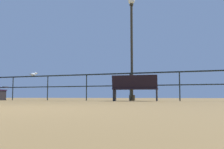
# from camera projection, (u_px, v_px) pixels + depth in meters

# --- Properties ---
(pier_railing) EXTENTS (18.48, 0.05, 1.08)m
(pier_railing) POSITION_uv_depth(u_px,v_px,m) (130.00, 80.00, 9.76)
(pier_railing) COLOR #1F2724
(pier_railing) RESTS_ON ground_plane
(bench_near_left) EXTENTS (1.63, 0.73, 0.91)m
(bench_near_left) POSITION_uv_depth(u_px,v_px,m) (135.00, 87.00, 8.92)
(bench_near_left) COLOR black
(bench_near_left) RESTS_ON ground_plane
(lamppost_center) EXTENTS (0.28, 0.28, 4.24)m
(lamppost_center) POSITION_uv_depth(u_px,v_px,m) (132.00, 40.00, 10.03)
(lamppost_center) COLOR #322C1E
(lamppost_center) RESTS_ON ground_plane
(seagull_on_rail) EXTENTS (0.26, 0.33, 0.18)m
(seagull_on_rail) POSITION_uv_depth(u_px,v_px,m) (33.00, 74.00, 11.26)
(seagull_on_rail) COLOR silver
(seagull_on_rail) RESTS_ON pier_railing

